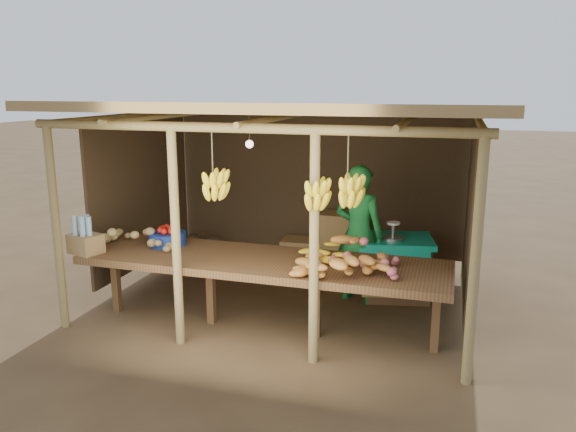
# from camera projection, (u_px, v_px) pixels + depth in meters

# --- Properties ---
(ground) EXTENTS (60.00, 60.00, 0.00)m
(ground) POSITION_uv_depth(u_px,v_px,m) (288.00, 298.00, 6.96)
(ground) COLOR brown
(ground) RESTS_ON ground
(stall_structure) EXTENTS (4.70, 3.50, 2.43)m
(stall_structure) POSITION_uv_depth(u_px,v_px,m) (291.00, 143.00, 6.53)
(stall_structure) COLOR #95814D
(stall_structure) RESTS_ON ground
(counter) EXTENTS (3.90, 1.05, 0.80)m
(counter) POSITION_uv_depth(u_px,v_px,m) (262.00, 264.00, 5.91)
(counter) COLOR brown
(counter) RESTS_ON ground
(potato_heap) EXTENTS (0.99, 0.70, 0.36)m
(potato_heap) POSITION_uv_depth(u_px,v_px,m) (138.00, 231.00, 6.32)
(potato_heap) COLOR #98804E
(potato_heap) RESTS_ON counter
(sweet_potato_heap) EXTENTS (1.24, 0.97, 0.36)m
(sweet_potato_heap) POSITION_uv_depth(u_px,v_px,m) (354.00, 256.00, 5.38)
(sweet_potato_heap) COLOR #C47F32
(sweet_potato_heap) RESTS_ON counter
(onion_heap) EXTENTS (0.96, 0.63, 0.36)m
(onion_heap) POSITION_uv_depth(u_px,v_px,m) (356.00, 251.00, 5.53)
(onion_heap) COLOR #C66066
(onion_heap) RESTS_ON counter
(banana_pile) EXTENTS (0.71, 0.58, 0.35)m
(banana_pile) POSITION_uv_depth(u_px,v_px,m) (321.00, 245.00, 5.79)
(banana_pile) COLOR yellow
(banana_pile) RESTS_ON counter
(tomato_basin) EXTENTS (0.42, 0.42, 0.22)m
(tomato_basin) POSITION_uv_depth(u_px,v_px,m) (167.00, 237.00, 6.39)
(tomato_basin) COLOR navy
(tomato_basin) RESTS_ON counter
(bottle_box) EXTENTS (0.39, 0.34, 0.42)m
(bottle_box) POSITION_uv_depth(u_px,v_px,m) (85.00, 239.00, 6.06)
(bottle_box) COLOR olive
(bottle_box) RESTS_ON counter
(vendor) EXTENTS (0.69, 0.54, 1.68)m
(vendor) POSITION_uv_depth(u_px,v_px,m) (359.00, 234.00, 6.73)
(vendor) COLOR #1A7530
(vendor) RESTS_ON ground
(tarp_crate) EXTENTS (0.95, 0.86, 0.99)m
(tarp_crate) POSITION_uv_depth(u_px,v_px,m) (397.00, 265.00, 6.94)
(tarp_crate) COLOR brown
(tarp_crate) RESTS_ON ground
(carton_stack) EXTENTS (1.13, 0.45, 0.84)m
(carton_stack) POSITION_uv_depth(u_px,v_px,m) (327.00, 246.00, 7.90)
(carton_stack) COLOR olive
(carton_stack) RESTS_ON ground
(burlap_sacks) EXTENTS (0.73, 0.38, 0.51)m
(burlap_sacks) POSITION_uv_depth(u_px,v_px,m) (204.00, 249.00, 8.29)
(burlap_sacks) COLOR #44331F
(burlap_sacks) RESTS_ON ground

